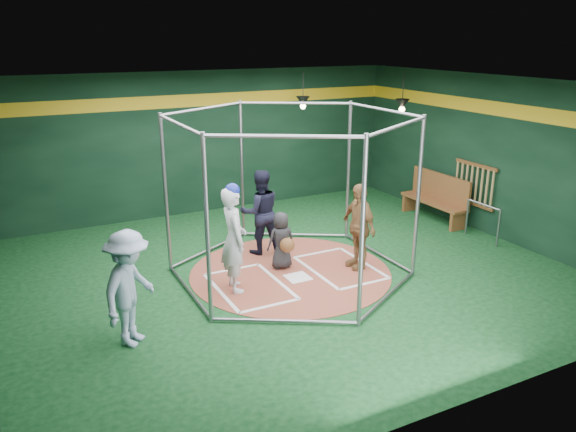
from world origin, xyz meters
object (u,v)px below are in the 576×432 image
batter_figure (234,238)px  visitor_leopard (359,226)px  dugout_bench (437,196)px  umpire (260,212)px

batter_figure → visitor_leopard: size_ratio=1.16×
batter_figure → visitor_leopard: bearing=-3.3°
dugout_bench → batter_figure: bearing=-165.8°
batter_figure → umpire: size_ratio=1.11×
batter_figure → dugout_bench: (5.85, 1.48, -0.39)m
visitor_leopard → dugout_bench: size_ratio=0.86×
visitor_leopard → batter_figure: bearing=-93.3°
visitor_leopard → umpire: 2.06m
visitor_leopard → umpire: (-1.34, 1.56, 0.04)m
batter_figure → visitor_leopard: 2.49m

